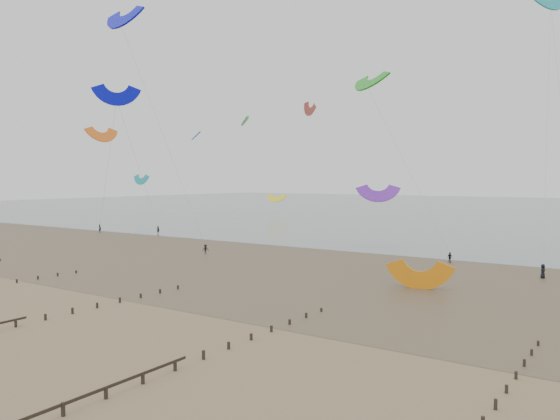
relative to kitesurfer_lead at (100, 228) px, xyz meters
The scene contains 6 objects.
ground 73.15m from the kitesurfer_lead, 40.61° to the right, with size 500.00×500.00×0.00m, color brown.
sea_and_shore 53.13m from the kitesurfer_lead, 14.40° to the right, with size 500.00×665.00×0.03m.
kitesurfer_lead is the anchor object (origin of this frame).
kitesurfers 83.66m from the kitesurfer_lead, ahead, with size 120.80×27.94×1.85m.
grounded_kite 83.90m from the kitesurfer_lead, 14.23° to the right, with size 6.10×3.20×4.65m, color orange, non-canonical shape.
kites_airborne 64.94m from the kitesurfer_lead, 36.18° to the left, with size 249.96×104.28×40.18m.
Camera 1 is at (46.28, -30.51, 12.06)m, focal length 35.00 mm.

